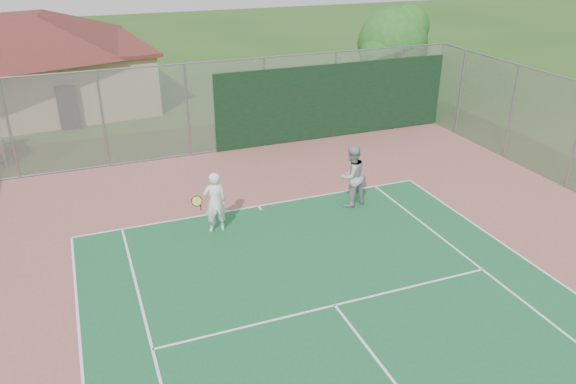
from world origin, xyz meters
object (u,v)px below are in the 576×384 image
object	(u,v)px
tree	(394,44)
clubhouse	(17,55)
player_white_front	(215,203)
player_grey_back	(351,177)

from	to	relation	value
tree	clubhouse	bearing A→B (deg)	155.85
tree	player_white_front	world-z (taller)	tree
tree	player_grey_back	bearing A→B (deg)	-127.61
clubhouse	player_white_front	world-z (taller)	clubhouse
clubhouse	player_grey_back	world-z (taller)	clubhouse
tree	player_white_front	xyz separation A→B (m)	(-10.26, -7.82, -2.38)
tree	player_white_front	distance (m)	13.12
player_grey_back	player_white_front	bearing A→B (deg)	-13.44
player_white_front	player_grey_back	world-z (taller)	player_grey_back
clubhouse	player_grey_back	bearing A→B (deg)	-62.48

